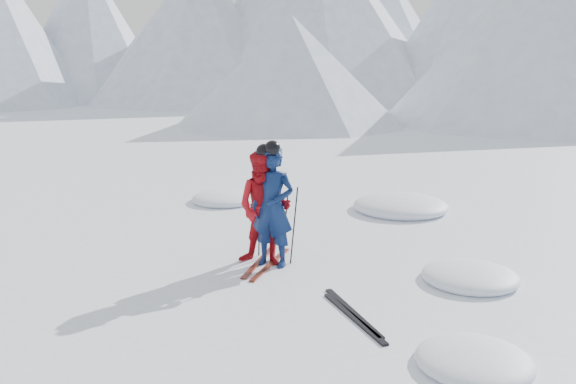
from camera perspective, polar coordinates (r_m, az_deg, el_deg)
The scene contains 12 objects.
ground at distance 9.46m, azimuth 8.20°, elevation -8.54°, with size 160.00×160.00×0.00m, color white.
skier_blue at distance 9.92m, azimuth -1.44°, elevation -1.44°, with size 0.72×0.47×1.98m, color #0B1D47.
skier_red at distance 10.00m, azimuth -2.22°, elevation -1.53°, with size 0.93×0.72×1.91m, color #AB0D15.
pole_blue_left at distance 10.30m, azimuth -2.28°, elevation -2.83°, with size 0.02×0.02×1.32m, color black.
pole_blue_right at distance 10.07m, azimuth 0.57°, elevation -3.18°, with size 0.02×0.02×1.32m, color black.
pole_red_left at distance 10.45m, azimuth -2.69°, elevation -2.73°, with size 0.02×0.02×1.27m, color black.
pole_red_right at distance 10.02m, azimuth -0.32°, elevation -3.37°, with size 0.02×0.02×1.27m, color black.
ski_worn_left at distance 10.33m, azimuth -2.71°, elevation -6.51°, with size 0.09×1.70×0.03m, color black.
ski_worn_right at distance 10.20m, azimuth -1.64°, elevation -6.77°, with size 0.09×1.70×0.03m, color black.
ski_loose_a at distance 8.42m, azimuth 6.05°, elevation -11.10°, with size 0.09×1.70×0.03m, color black.
ski_loose_b at distance 8.25m, azimuth 6.16°, elevation -11.60°, with size 0.09×1.70×0.03m, color black.
snow_lumps at distance 12.51m, azimuth 7.82°, elevation -3.31°, with size 8.97×7.83×0.47m.
Camera 1 is at (3.92, -7.93, 3.36)m, focal length 38.00 mm.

